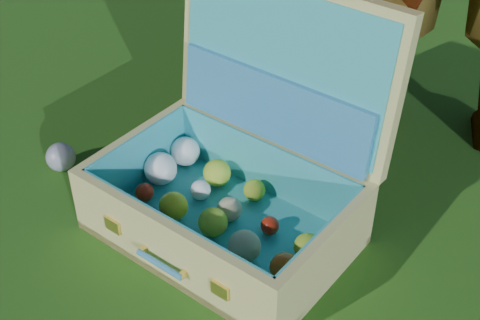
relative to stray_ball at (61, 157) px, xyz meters
name	(u,v)px	position (x,y,z in m)	size (l,w,h in m)	color
ground	(173,227)	(0.39, -0.02, -0.04)	(60.00, 60.00, 0.00)	#215114
stray_ball	(61,157)	(0.00, 0.00, 0.00)	(0.08, 0.08, 0.08)	teal
suitcase	(239,165)	(0.50, 0.09, 0.12)	(0.62, 0.52, 0.56)	#D8CB74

